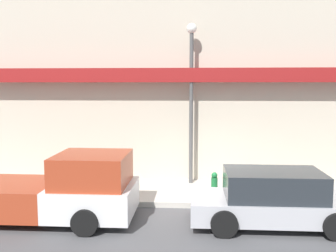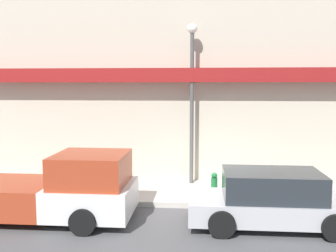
{
  "view_description": "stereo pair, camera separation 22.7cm",
  "coord_description": "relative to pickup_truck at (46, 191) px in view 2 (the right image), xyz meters",
  "views": [
    {
      "loc": [
        -0.43,
        -10.94,
        3.71
      ],
      "look_at": [
        -1.22,
        1.14,
        2.37
      ],
      "focal_mm": 40.0,
      "sensor_mm": 36.0,
      "label": 1
    },
    {
      "loc": [
        -0.2,
        -10.92,
        3.71
      ],
      "look_at": [
        -1.22,
        1.14,
        2.37
      ],
      "focal_mm": 40.0,
      "sensor_mm": 36.0,
      "label": 2
    }
  ],
  "objects": [
    {
      "name": "pickup_truck",
      "position": [
        0.0,
        0.0,
        0.0
      ],
      "size": [
        5.61,
        2.24,
        1.86
      ],
      "rotation": [
        0.0,
        0.0,
        0.02
      ],
      "color": "silver",
      "rests_on": "ground"
    },
    {
      "name": "sidewalk",
      "position": [
        4.39,
        2.64,
        -0.72
      ],
      "size": [
        36.0,
        2.85,
        0.17
      ],
      "color": "#B7B2A8",
      "rests_on": "ground"
    },
    {
      "name": "street_lamp",
      "position": [
        3.91,
        3.57,
        2.89
      ],
      "size": [
        0.36,
        0.36,
        5.67
      ],
      "color": "#4C4C4C",
      "rests_on": "sidewalk"
    },
    {
      "name": "building",
      "position": [
        4.4,
        5.54,
        4.28
      ],
      "size": [
        19.8,
        3.8,
        10.18
      ],
      "color": "#BCB29E",
      "rests_on": "ground"
    },
    {
      "name": "parked_car",
      "position": [
        6.09,
        0.0,
        -0.1
      ],
      "size": [
        4.31,
        1.97,
        1.47
      ],
      "rotation": [
        0.0,
        0.0,
        0.01
      ],
      "color": "#ADADB2",
      "rests_on": "ground"
    },
    {
      "name": "fire_hydrant",
      "position": [
        4.68,
        2.05,
        -0.26
      ],
      "size": [
        0.21,
        0.21,
        0.75
      ],
      "color": "#196633",
      "rests_on": "sidewalk"
    },
    {
      "name": "ground_plane",
      "position": [
        4.39,
        1.21,
        -0.81
      ],
      "size": [
        80.0,
        80.0,
        0.0
      ],
      "primitive_type": "plane",
      "color": "#4C4C4F"
    }
  ]
}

